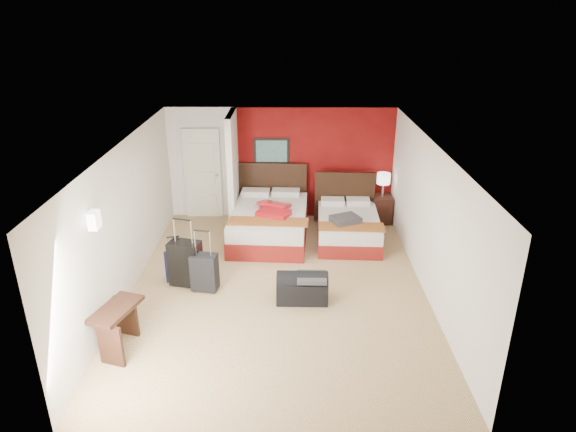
{
  "coord_description": "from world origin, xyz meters",
  "views": [
    {
      "loc": [
        0.2,
        -7.62,
        4.52
      ],
      "look_at": [
        0.17,
        0.8,
        1.0
      ],
      "focal_mm": 31.56,
      "sensor_mm": 36.0,
      "label": 1
    }
  ],
  "objects_px": {
    "nightstand": "(381,209)",
    "duffel_bag": "(302,289)",
    "bed_left": "(270,224)",
    "suitcase_black": "(186,265)",
    "desk": "(119,328)",
    "red_suitcase_open": "(274,209)",
    "suitcase_navy": "(176,267)",
    "suitcase_charcoal": "(205,274)",
    "table_lamp": "(383,185)",
    "bed_right": "(348,229)"
  },
  "relations": [
    {
      "from": "duffel_bag",
      "to": "desk",
      "type": "xyz_separation_m",
      "value": [
        -2.6,
        -1.29,
        0.13
      ]
    },
    {
      "from": "bed_left",
      "to": "suitcase_black",
      "type": "distance_m",
      "value": 2.35
    },
    {
      "from": "bed_right",
      "to": "suitcase_black",
      "type": "relative_size",
      "value": 2.26
    },
    {
      "from": "bed_left",
      "to": "bed_right",
      "type": "relative_size",
      "value": 1.22
    },
    {
      "from": "nightstand",
      "to": "table_lamp",
      "type": "xyz_separation_m",
      "value": [
        0.0,
        0.0,
        0.57
      ]
    },
    {
      "from": "bed_left",
      "to": "duffel_bag",
      "type": "relative_size",
      "value": 2.59
    },
    {
      "from": "bed_right",
      "to": "table_lamp",
      "type": "bearing_deg",
      "value": 52.17
    },
    {
      "from": "nightstand",
      "to": "duffel_bag",
      "type": "relative_size",
      "value": 0.74
    },
    {
      "from": "suitcase_black",
      "to": "nightstand",
      "type": "bearing_deg",
      "value": 51.07
    },
    {
      "from": "bed_left",
      "to": "table_lamp",
      "type": "xyz_separation_m",
      "value": [
        2.46,
        0.89,
        0.56
      ]
    },
    {
      "from": "nightstand",
      "to": "suitcase_navy",
      "type": "distance_m",
      "value": 4.83
    },
    {
      "from": "table_lamp",
      "to": "suitcase_black",
      "type": "relative_size",
      "value": 0.66
    },
    {
      "from": "bed_left",
      "to": "desk",
      "type": "distance_m",
      "value": 4.18
    },
    {
      "from": "red_suitcase_open",
      "to": "desk",
      "type": "bearing_deg",
      "value": -96.53
    },
    {
      "from": "bed_left",
      "to": "suitcase_charcoal",
      "type": "relative_size",
      "value": 3.38
    },
    {
      "from": "red_suitcase_open",
      "to": "suitcase_black",
      "type": "distance_m",
      "value": 2.35
    },
    {
      "from": "suitcase_navy",
      "to": "suitcase_black",
      "type": "bearing_deg",
      "value": -53.33
    },
    {
      "from": "table_lamp",
      "to": "suitcase_navy",
      "type": "xyz_separation_m",
      "value": [
        -4.05,
        -2.63,
        -0.63
      ]
    },
    {
      "from": "bed_left",
      "to": "suitcase_black",
      "type": "height_order",
      "value": "suitcase_black"
    },
    {
      "from": "suitcase_black",
      "to": "suitcase_charcoal",
      "type": "bearing_deg",
      "value": -12.67
    },
    {
      "from": "red_suitcase_open",
      "to": "suitcase_charcoal",
      "type": "height_order",
      "value": "red_suitcase_open"
    },
    {
      "from": "bed_left",
      "to": "nightstand",
      "type": "xyz_separation_m",
      "value": [
        2.46,
        0.89,
        -0.01
      ]
    },
    {
      "from": "suitcase_black",
      "to": "suitcase_charcoal",
      "type": "distance_m",
      "value": 0.4
    },
    {
      "from": "duffel_bag",
      "to": "desk",
      "type": "relative_size",
      "value": 1.03
    },
    {
      "from": "bed_left",
      "to": "desk",
      "type": "height_order",
      "value": "desk"
    },
    {
      "from": "desk",
      "to": "suitcase_black",
      "type": "bearing_deg",
      "value": 88.58
    },
    {
      "from": "bed_right",
      "to": "table_lamp",
      "type": "xyz_separation_m",
      "value": [
        0.84,
        0.98,
        0.61
      ]
    },
    {
      "from": "suitcase_navy",
      "to": "bed_right",
      "type": "bearing_deg",
      "value": 10.04
    },
    {
      "from": "suitcase_black",
      "to": "desk",
      "type": "relative_size",
      "value": 0.97
    },
    {
      "from": "bed_left",
      "to": "nightstand",
      "type": "relative_size",
      "value": 3.49
    },
    {
      "from": "suitcase_charcoal",
      "to": "suitcase_navy",
      "type": "bearing_deg",
      "value": 158.48
    },
    {
      "from": "bed_right",
      "to": "desk",
      "type": "bearing_deg",
      "value": -132.29
    },
    {
      "from": "bed_left",
      "to": "duffel_bag",
      "type": "xyz_separation_m",
      "value": [
        0.62,
        -2.4,
        -0.11
      ]
    },
    {
      "from": "red_suitcase_open",
      "to": "duffel_bag",
      "type": "distance_m",
      "value": 2.41
    },
    {
      "from": "suitcase_black",
      "to": "duffel_bag",
      "type": "bearing_deg",
      "value": 1.15
    },
    {
      "from": "suitcase_charcoal",
      "to": "table_lamp",
      "type": "bearing_deg",
      "value": 50.1
    },
    {
      "from": "table_lamp",
      "to": "suitcase_black",
      "type": "distance_m",
      "value": 4.77
    },
    {
      "from": "bed_left",
      "to": "bed_right",
      "type": "distance_m",
      "value": 1.63
    },
    {
      "from": "nightstand",
      "to": "suitcase_black",
      "type": "bearing_deg",
      "value": -145.95
    },
    {
      "from": "duffel_bag",
      "to": "suitcase_charcoal",
      "type": "bearing_deg",
      "value": 170.52
    },
    {
      "from": "suitcase_charcoal",
      "to": "duffel_bag",
      "type": "height_order",
      "value": "suitcase_charcoal"
    },
    {
      "from": "suitcase_black",
      "to": "desk",
      "type": "distance_m",
      "value": 1.88
    },
    {
      "from": "table_lamp",
      "to": "desk",
      "type": "xyz_separation_m",
      "value": [
        -4.44,
        -4.57,
        -0.54
      ]
    },
    {
      "from": "suitcase_charcoal",
      "to": "bed_right",
      "type": "bearing_deg",
      "value": 46.63
    },
    {
      "from": "bed_right",
      "to": "table_lamp",
      "type": "relative_size",
      "value": 3.42
    },
    {
      "from": "bed_right",
      "to": "red_suitcase_open",
      "type": "height_order",
      "value": "red_suitcase_open"
    },
    {
      "from": "red_suitcase_open",
      "to": "duffel_bag",
      "type": "bearing_deg",
      "value": -53.57
    },
    {
      "from": "bed_left",
      "to": "suitcase_navy",
      "type": "bearing_deg",
      "value": -128.74
    },
    {
      "from": "suitcase_navy",
      "to": "suitcase_charcoal",
      "type": "bearing_deg",
      "value": -48.27
    },
    {
      "from": "bed_left",
      "to": "red_suitcase_open",
      "type": "relative_size",
      "value": 2.53
    }
  ]
}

